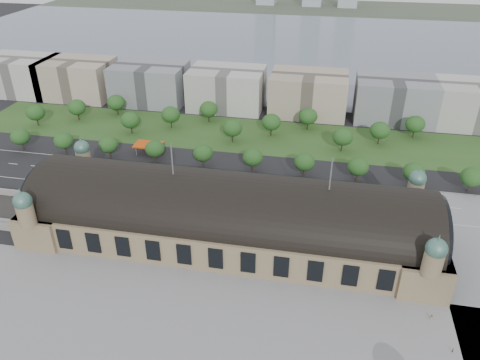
% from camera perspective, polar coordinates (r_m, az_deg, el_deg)
% --- Properties ---
extents(ground, '(900.00, 900.00, 0.00)m').
position_cam_1_polar(ground, '(177.67, -1.38, -7.09)').
color(ground, black).
rests_on(ground, ground).
extents(station, '(150.00, 48.40, 44.30)m').
position_cam_1_polar(station, '(171.67, -1.42, -4.36)').
color(station, '#876F54').
rests_on(station, ground).
extents(plaza_south, '(190.00, 48.00, 0.12)m').
position_cam_1_polar(plaza_south, '(144.26, -1.20, -17.96)').
color(plaza_south, gray).
rests_on(plaza_south, ground).
extents(road_slab, '(260.00, 26.00, 0.10)m').
position_cam_1_polar(road_slab, '(212.54, -4.47, -0.37)').
color(road_slab, black).
rests_on(road_slab, ground).
extents(grass_belt, '(300.00, 45.00, 0.10)m').
position_cam_1_polar(grass_belt, '(259.02, -0.24, 5.57)').
color(grass_belt, '#2F5020').
rests_on(grass_belt, ground).
extents(petrol_station, '(14.00, 13.00, 5.05)m').
position_cam_1_polar(petrol_station, '(244.02, -10.56, 4.19)').
color(petrol_station, '#D1460C').
rests_on(petrol_station, ground).
extents(lake, '(700.00, 320.00, 0.08)m').
position_cam_1_polar(lake, '(450.28, 7.04, 16.02)').
color(lake, slate).
rests_on(lake, ground).
extents(far_shore, '(700.00, 120.00, 0.14)m').
position_cam_1_polar(far_shore, '(645.94, 8.68, 20.14)').
color(far_shore, '#44513D').
rests_on(far_shore, ground).
extents(office_0, '(45.00, 32.00, 24.00)m').
position_cam_1_polar(office_0, '(350.96, -25.03, 11.51)').
color(office_0, '#BBB9B1').
rests_on(office_0, ground).
extents(office_1, '(45.00, 32.00, 24.00)m').
position_cam_1_polar(office_1, '(329.63, -19.21, 11.59)').
color(office_1, tan).
rests_on(office_1, ground).
extents(office_2, '(45.00, 32.00, 24.00)m').
position_cam_1_polar(office_2, '(308.25, -10.91, 11.49)').
color(office_2, gray).
rests_on(office_2, ground).
extents(office_3, '(45.00, 32.00, 24.00)m').
position_cam_1_polar(office_3, '(293.91, -1.61, 11.10)').
color(office_3, '#BBB9B1').
rests_on(office_3, ground).
extents(office_4, '(45.00, 32.00, 24.00)m').
position_cam_1_polar(office_4, '(287.65, 8.32, 10.37)').
color(office_4, tan).
rests_on(office_4, ground).
extents(office_5, '(45.00, 32.00, 24.00)m').
position_cam_1_polar(office_5, '(290.00, 18.33, 9.32)').
color(office_5, gray).
rests_on(office_5, ground).
extents(office_6, '(45.00, 32.00, 24.00)m').
position_cam_1_polar(office_6, '(299.34, 26.93, 8.19)').
color(office_6, '#BBB9B1').
rests_on(office_6, ground).
extents(tree_row_0, '(9.60, 9.60, 11.52)m').
position_cam_1_polar(tree_row_0, '(263.49, -25.20, 4.80)').
color(tree_row_0, '#2D2116').
rests_on(tree_row_0, ground).
extents(tree_row_1, '(9.60, 9.60, 11.52)m').
position_cam_1_polar(tree_row_1, '(250.47, -20.70, 4.52)').
color(tree_row_1, '#2D2116').
rests_on(tree_row_1, ground).
extents(tree_row_2, '(9.60, 9.60, 11.52)m').
position_cam_1_polar(tree_row_2, '(239.16, -15.74, 4.18)').
color(tree_row_2, '#2D2116').
rests_on(tree_row_2, ground).
extents(tree_row_3, '(9.60, 9.60, 11.52)m').
position_cam_1_polar(tree_row_3, '(229.80, -10.34, 3.77)').
color(tree_row_3, '#2D2116').
rests_on(tree_row_3, ground).
extents(tree_row_4, '(9.60, 9.60, 11.52)m').
position_cam_1_polar(tree_row_4, '(222.65, -4.54, 3.30)').
color(tree_row_4, '#2D2116').
rests_on(tree_row_4, ground).
extents(tree_row_5, '(9.60, 9.60, 11.52)m').
position_cam_1_polar(tree_row_5, '(217.93, 1.57, 2.76)').
color(tree_row_5, '#2D2116').
rests_on(tree_row_5, ground).
extents(tree_row_6, '(9.60, 9.60, 11.52)m').
position_cam_1_polar(tree_row_6, '(215.78, 7.86, 2.18)').
color(tree_row_6, '#2D2116').
rests_on(tree_row_6, ground).
extents(tree_row_7, '(9.60, 9.60, 11.52)m').
position_cam_1_polar(tree_row_7, '(216.29, 14.20, 1.56)').
color(tree_row_7, '#2D2116').
rests_on(tree_row_7, ground).
extents(tree_row_8, '(9.60, 9.60, 11.52)m').
position_cam_1_polar(tree_row_8, '(219.44, 20.43, 0.93)').
color(tree_row_8, '#2D2116').
rests_on(tree_row_8, ground).
extents(tree_row_9, '(9.60, 9.60, 11.52)m').
position_cam_1_polar(tree_row_9, '(225.13, 26.42, 0.32)').
color(tree_row_9, '#2D2116').
rests_on(tree_row_9, ground).
extents(tree_belt_0, '(10.40, 10.40, 12.48)m').
position_cam_1_polar(tree_belt_0, '(291.21, -23.66, 7.55)').
color(tree_belt_0, '#2D2116').
rests_on(tree_belt_0, ground).
extents(tree_belt_1, '(10.40, 10.40, 12.48)m').
position_cam_1_polar(tree_belt_1, '(290.66, -19.27, 8.37)').
color(tree_belt_1, '#2D2116').
rests_on(tree_belt_1, ground).
extents(tree_belt_2, '(10.40, 10.40, 12.48)m').
position_cam_1_polar(tree_belt_2, '(291.85, -14.87, 9.14)').
color(tree_belt_2, '#2D2116').
rests_on(tree_belt_2, ground).
extents(tree_belt_3, '(10.40, 10.40, 12.48)m').
position_cam_1_polar(tree_belt_3, '(263.92, -13.23, 7.13)').
color(tree_belt_3, '#2D2116').
rests_on(tree_belt_3, ground).
extents(tree_belt_4, '(10.40, 10.40, 12.48)m').
position_cam_1_polar(tree_belt_4, '(267.40, -8.46, 7.92)').
color(tree_belt_4, '#2D2116').
rests_on(tree_belt_4, ground).
extents(tree_belt_5, '(10.40, 10.40, 12.48)m').
position_cam_1_polar(tree_belt_5, '(272.69, -3.83, 8.62)').
color(tree_belt_5, '#2D2116').
rests_on(tree_belt_5, ground).
extents(tree_belt_6, '(10.40, 10.40, 12.48)m').
position_cam_1_polar(tree_belt_6, '(246.99, -0.93, 6.34)').
color(tree_belt_6, '#2D2116').
rests_on(tree_belt_6, ground).
extents(tree_belt_7, '(10.40, 10.40, 12.48)m').
position_cam_1_polar(tree_belt_7, '(254.98, 3.84, 7.06)').
color(tree_belt_7, '#2D2116').
rests_on(tree_belt_7, ground).
extents(tree_belt_8, '(10.40, 10.40, 12.48)m').
position_cam_1_polar(tree_belt_8, '(264.65, 8.31, 7.69)').
color(tree_belt_8, '#2D2116').
rests_on(tree_belt_8, ground).
extents(tree_belt_9, '(10.40, 10.40, 12.48)m').
position_cam_1_polar(tree_belt_9, '(242.59, 12.42, 5.16)').
color(tree_belt_9, '#2D2116').
rests_on(tree_belt_9, ground).
extents(tree_belt_10, '(10.40, 10.40, 12.48)m').
position_cam_1_polar(tree_belt_10, '(255.01, 16.70, 5.82)').
color(tree_belt_10, '#2D2116').
rests_on(tree_belt_10, ground).
extents(tree_belt_11, '(10.40, 10.40, 12.48)m').
position_cam_1_polar(tree_belt_11, '(268.74, 20.58, 6.40)').
color(tree_belt_11, '#2D2116').
rests_on(tree_belt_11, ground).
extents(traffic_car_1, '(4.47, 1.65, 1.46)m').
position_cam_1_polar(traffic_car_1, '(246.03, -20.81, 2.29)').
color(traffic_car_1, gray).
rests_on(traffic_car_1, ground).
extents(traffic_car_3, '(5.59, 2.79, 1.56)m').
position_cam_1_polar(traffic_car_3, '(216.50, -5.33, 0.44)').
color(traffic_car_3, maroon).
rests_on(traffic_car_3, ground).
extents(traffic_car_4, '(3.84, 1.75, 1.28)m').
position_cam_1_polar(traffic_car_4, '(200.18, 5.70, -2.31)').
color(traffic_car_4, '#181741').
rests_on(traffic_car_4, ground).
extents(traffic_car_5, '(4.60, 1.62, 1.51)m').
position_cam_1_polar(traffic_car_5, '(206.24, 7.56, -1.34)').
color(traffic_car_5, slate).
rests_on(traffic_car_5, ground).
extents(traffic_car_6, '(5.00, 2.68, 1.33)m').
position_cam_1_polar(traffic_car_6, '(203.15, 22.75, -4.25)').
color(traffic_car_6, white).
rests_on(traffic_car_6, ground).
extents(parked_car_0, '(4.04, 3.51, 1.32)m').
position_cam_1_polar(parked_car_0, '(224.47, -20.32, -0.36)').
color(parked_car_0, black).
rests_on(parked_car_0, ground).
extents(parked_car_1, '(6.03, 4.95, 1.53)m').
position_cam_1_polar(parked_car_1, '(207.08, -13.06, -1.77)').
color(parked_car_1, maroon).
rests_on(parked_car_1, ground).
extents(parked_car_2, '(5.00, 4.22, 1.37)m').
position_cam_1_polar(parked_car_2, '(206.99, -12.11, -1.69)').
color(parked_car_2, '#1C224F').
rests_on(parked_car_2, ground).
extents(parked_car_3, '(4.60, 4.16, 1.51)m').
position_cam_1_polar(parked_car_3, '(210.46, -15.18, -1.53)').
color(parked_car_3, slate).
rests_on(parked_car_3, ground).
extents(parked_car_4, '(4.00, 3.34, 1.29)m').
position_cam_1_polar(parked_car_4, '(201.42, -8.66, -2.30)').
color(parked_car_4, '#BBBBBD').
rests_on(parked_car_4, ground).
extents(parked_car_5, '(5.18, 4.50, 1.33)m').
position_cam_1_polar(parked_car_5, '(203.16, -7.06, -1.86)').
color(parked_car_5, gray).
rests_on(parked_car_5, ground).
extents(parked_car_6, '(5.26, 4.23, 1.43)m').
position_cam_1_polar(parked_car_6, '(198.76, -5.30, -2.52)').
color(parked_car_6, black).
rests_on(parked_car_6, ground).
extents(bus_west, '(11.91, 3.54, 3.27)m').
position_cam_1_polar(bus_west, '(202.89, 0.22, -1.33)').
color(bus_west, '#C23B1F').
rests_on(bus_west, ground).
extents(bus_mid, '(10.65, 2.86, 2.94)m').
position_cam_1_polar(bus_mid, '(198.78, 4.03, -2.19)').
color(bus_mid, silver).
rests_on(bus_mid, ground).
extents(bus_east, '(13.10, 3.93, 3.60)m').
position_cam_1_polar(bus_east, '(200.46, 6.36, -1.91)').
color(bus_east, beige).
rests_on(bus_east, ground).
extents(pedestrian_0, '(0.89, 0.57, 1.72)m').
position_cam_1_polar(pedestrian_0, '(157.68, 22.31, -15.24)').
color(pedestrian_0, gray).
rests_on(pedestrian_0, ground).
extents(pedestrian_1, '(0.48, 0.62, 1.53)m').
position_cam_1_polar(pedestrian_1, '(150.89, 24.51, -18.39)').
color(pedestrian_1, gray).
rests_on(pedestrian_1, ground).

